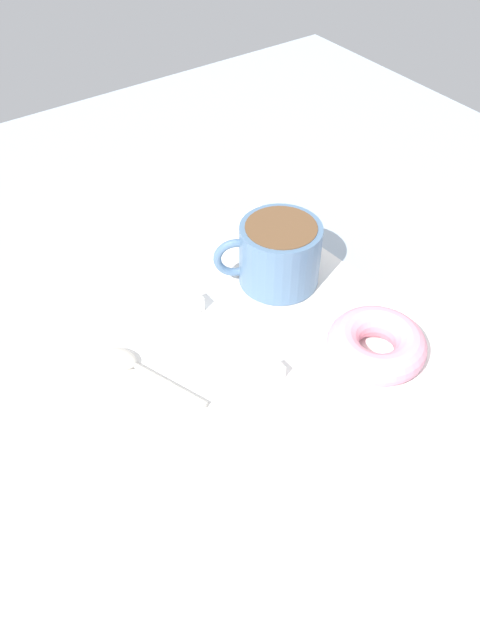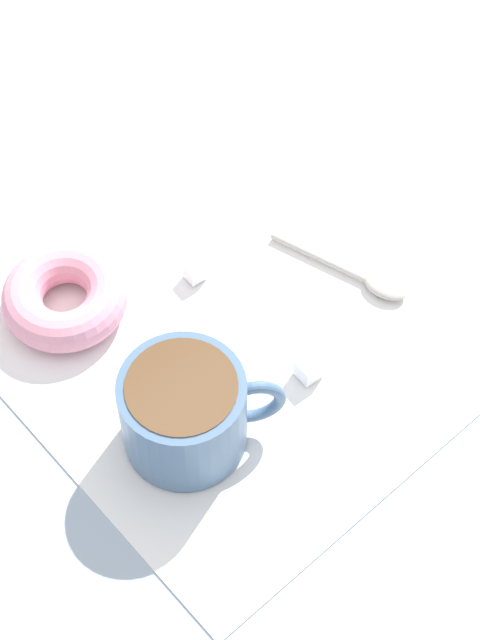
{
  "view_description": "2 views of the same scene",
  "coord_description": "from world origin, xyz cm",
  "px_view_note": "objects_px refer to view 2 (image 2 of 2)",
  "views": [
    {
      "loc": [
        25.01,
        34.94,
        46.25
      ],
      "look_at": [
        -0.53,
        -1.31,
        2.3
      ],
      "focal_mm": 35.0,
      "sensor_mm": 36.0,
      "label": 1
    },
    {
      "loc": [
        -27.82,
        -36.52,
        68.78
      ],
      "look_at": [
        -0.53,
        -1.31,
        2.3
      ],
      "focal_mm": 60.0,
      "sensor_mm": 36.0,
      "label": 2
    }
  ],
  "objects_px": {
    "coffee_cup": "(186,411)",
    "sugar_cube": "(309,368)",
    "donut": "(65,297)",
    "spoon": "(367,277)",
    "sugar_cube_extra": "(194,272)"
  },
  "relations": [
    {
      "from": "coffee_cup",
      "to": "spoon",
      "type": "relative_size",
      "value": 0.9
    },
    {
      "from": "donut",
      "to": "spoon",
      "type": "distance_m",
      "value": 0.24
    },
    {
      "from": "coffee_cup",
      "to": "spoon",
      "type": "bearing_deg",
      "value": 7.31
    },
    {
      "from": "sugar_cube",
      "to": "sugar_cube_extra",
      "type": "relative_size",
      "value": 1.16
    },
    {
      "from": "donut",
      "to": "sugar_cube",
      "type": "height_order",
      "value": "donut"
    },
    {
      "from": "donut",
      "to": "sugar_cube_extra",
      "type": "xyz_separation_m",
      "value": [
        0.1,
        -0.04,
        -0.01
      ]
    },
    {
      "from": "coffee_cup",
      "to": "sugar_cube",
      "type": "relative_size",
      "value": 6.58
    },
    {
      "from": "coffee_cup",
      "to": "sugar_cube_extra",
      "type": "distance_m",
      "value": 0.14
    },
    {
      "from": "sugar_cube",
      "to": "sugar_cube_extra",
      "type": "distance_m",
      "value": 0.13
    },
    {
      "from": "spoon",
      "to": "sugar_cube_extra",
      "type": "height_order",
      "value": "sugar_cube_extra"
    },
    {
      "from": "coffee_cup",
      "to": "sugar_cube",
      "type": "bearing_deg",
      "value": -7.35
    },
    {
      "from": "coffee_cup",
      "to": "sugar_cube",
      "type": "distance_m",
      "value": 0.11
    },
    {
      "from": "spoon",
      "to": "coffee_cup",
      "type": "bearing_deg",
      "value": -172.69
    },
    {
      "from": "coffee_cup",
      "to": "spoon",
      "type": "height_order",
      "value": "coffee_cup"
    },
    {
      "from": "coffee_cup",
      "to": "donut",
      "type": "distance_m",
      "value": 0.15
    }
  ]
}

